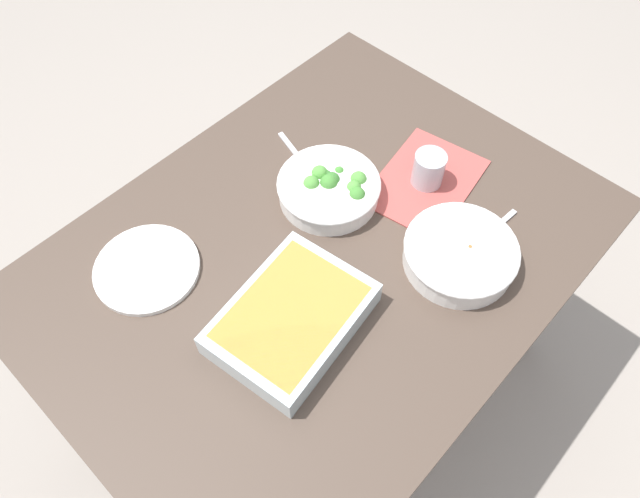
{
  "coord_description": "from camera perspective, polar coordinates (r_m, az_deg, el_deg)",
  "views": [
    {
      "loc": [
        -0.51,
        -0.48,
        1.78
      ],
      "look_at": [
        0.0,
        0.0,
        0.74
      ],
      "focal_mm": 33.05,
      "sensor_mm": 36.0,
      "label": 1
    }
  ],
  "objects": [
    {
      "name": "spoon_by_broccoli",
      "position": [
        1.41,
        -1.64,
        8.37
      ],
      "size": [
        0.07,
        0.17,
        0.01
      ],
      "color": "silver",
      "rests_on": "dining_table"
    },
    {
      "name": "broccoli_bowl",
      "position": [
        1.32,
        0.91,
        5.95
      ],
      "size": [
        0.23,
        0.23,
        0.07
      ],
      "color": "white",
      "rests_on": "dining_table"
    },
    {
      "name": "placemat",
      "position": [
        1.39,
        10.21,
        6.46
      ],
      "size": [
        0.31,
        0.24,
        0.0
      ],
      "primitive_type": "cube",
      "rotation": [
        0.0,
        0.0,
        0.16
      ],
      "color": "#B24C47",
      "rests_on": "dining_table"
    },
    {
      "name": "stew_bowl",
      "position": [
        1.25,
        13.41,
        -0.44
      ],
      "size": [
        0.24,
        0.24,
        0.06
      ],
      "color": "white",
      "rests_on": "dining_table"
    },
    {
      "name": "dining_table",
      "position": [
        1.33,
        -0.0,
        -2.16
      ],
      "size": [
        1.2,
        0.9,
        0.74
      ],
      "color": "#4C3D33",
      "rests_on": "ground_plane"
    },
    {
      "name": "drink_cup",
      "position": [
        1.36,
        10.43,
        7.45
      ],
      "size": [
        0.07,
        0.07,
        0.08
      ],
      "color": "#B2BCC6",
      "rests_on": "dining_table"
    },
    {
      "name": "ground_plane",
      "position": [
        1.92,
        -0.0,
        -12.43
      ],
      "size": [
        6.0,
        6.0,
        0.0
      ],
      "primitive_type": "plane",
      "color": "#9E9389"
    },
    {
      "name": "spoon_by_stew",
      "position": [
        1.32,
        15.47,
        0.96
      ],
      "size": [
        0.18,
        0.03,
        0.01
      ],
      "color": "silver",
      "rests_on": "dining_table"
    },
    {
      "name": "baking_dish",
      "position": [
        1.14,
        -2.76,
        -6.66
      ],
      "size": [
        0.33,
        0.26,
        0.06
      ],
      "color": "silver",
      "rests_on": "dining_table"
    },
    {
      "name": "side_plate",
      "position": [
        1.28,
        -16.42,
        -1.83
      ],
      "size": [
        0.22,
        0.22,
        0.01
      ],
      "primitive_type": "cylinder",
      "color": "white",
      "rests_on": "dining_table"
    }
  ]
}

